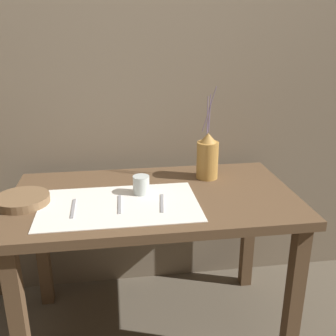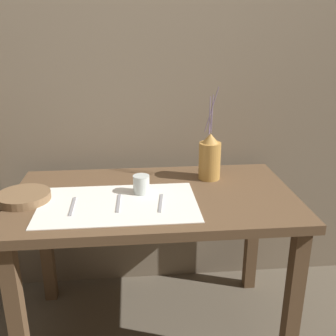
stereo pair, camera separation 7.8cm
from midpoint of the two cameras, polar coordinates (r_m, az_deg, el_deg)
ground_plane at (r=2.11m, az=-0.66°, el=-22.07°), size 12.00×12.00×0.00m
stone_wall_back at (r=2.04m, az=-1.92°, el=13.96°), size 7.00×0.06×2.40m
wooden_table at (r=1.76m, az=-0.74°, el=-6.85°), size 1.23×0.69×0.72m
linen_cloth at (r=1.63m, az=-5.87°, el=-5.20°), size 0.65×0.39×0.00m
pitcher_with_flowers at (r=1.87m, az=7.26°, el=1.46°), size 0.10×0.10×0.44m
wooden_bowl at (r=1.74m, az=-18.99°, el=-4.00°), size 0.22×0.22×0.04m
glass_tumbler_near at (r=1.71m, az=-2.59°, el=-2.39°), size 0.07×0.07×0.08m
fork_outer at (r=1.63m, az=-12.35°, el=-5.45°), size 0.01×0.17×0.00m
knife_center at (r=1.63m, az=-5.83°, el=-5.09°), size 0.02×0.18×0.00m
fork_inner at (r=1.62m, az=0.34°, el=-5.08°), size 0.03×0.17×0.00m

